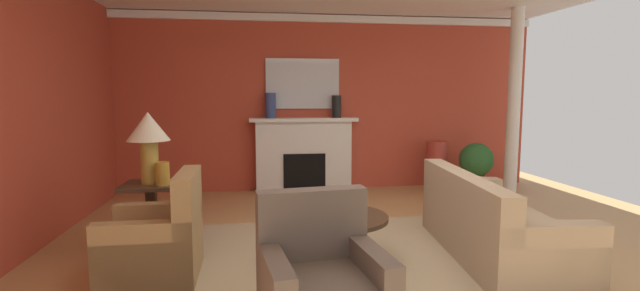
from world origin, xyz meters
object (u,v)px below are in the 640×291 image
(vase_mantel_right, at_px, (336,107))
(vase_tall_corner, at_px, (436,166))
(mantel_mirror, at_px, (303,84))
(potted_plant, at_px, (476,163))
(armchair_near_window, at_px, (157,244))
(vase_mantel_left, at_px, (270,106))
(armchair_facing_fireplace, at_px, (322,291))
(table_lamp, at_px, (148,134))
(fireplace, at_px, (304,157))
(sofa, at_px, (491,228))
(vase_on_side_table, at_px, (163,174))
(coffee_table, at_px, (337,227))
(side_table, at_px, (152,211))

(vase_mantel_right, xyz_separation_m, vase_tall_corner, (1.68, -0.25, -1.01))
(mantel_mirror, height_order, potted_plant, mantel_mirror)
(armchair_near_window, xyz_separation_m, vase_mantel_left, (1.12, 3.40, 1.14))
(armchair_facing_fireplace, distance_m, table_lamp, 2.67)
(fireplace, xyz_separation_m, armchair_near_window, (-1.67, -3.44, -0.28))
(armchair_near_window, bearing_deg, sofa, 1.15)
(vase_mantel_right, distance_m, vase_tall_corner, 1.97)
(armchair_facing_fireplace, xyz_separation_m, vase_mantel_left, (-0.19, 4.55, 1.14))
(vase_on_side_table, bearing_deg, table_lamp, 141.34)
(vase_on_side_table, relative_size, vase_mantel_left, 0.58)
(mantel_mirror, distance_m, armchair_facing_fireplace, 4.97)
(armchair_facing_fireplace, distance_m, vase_tall_corner, 5.02)
(coffee_table, relative_size, vase_on_side_table, 4.18)
(armchair_near_window, relative_size, vase_mantel_right, 2.55)
(armchair_near_window, bearing_deg, table_lamp, 105.16)
(armchair_facing_fireplace, bearing_deg, coffee_table, 75.56)
(fireplace, xyz_separation_m, side_table, (-1.90, -2.62, -0.19))
(coffee_table, xyz_separation_m, potted_plant, (2.84, 2.73, 0.16))
(sofa, relative_size, side_table, 3.11)
(vase_on_side_table, height_order, vase_mantel_left, vase_mantel_left)
(mantel_mirror, bearing_deg, potted_plant, -12.89)
(armchair_facing_fireplace, xyz_separation_m, vase_mantel_right, (0.91, 4.55, 1.12))
(fireplace, height_order, mantel_mirror, mantel_mirror)
(fireplace, bearing_deg, armchair_facing_fireplace, -94.45)
(mantel_mirror, xyz_separation_m, vase_tall_corner, (2.23, -0.42, -1.39))
(armchair_facing_fireplace, bearing_deg, vase_tall_corner, 58.99)
(armchair_near_window, xyz_separation_m, vase_tall_corner, (3.90, 3.15, 0.12))
(armchair_near_window, xyz_separation_m, side_table, (-0.22, 0.82, 0.09))
(sofa, relative_size, table_lamp, 2.90)
(table_lamp, distance_m, vase_mantel_right, 3.56)
(vase_mantel_right, xyz_separation_m, vase_on_side_table, (-2.30, -2.69, -0.61))
(mantel_mirror, bearing_deg, table_lamp, -124.70)
(vase_tall_corner, bearing_deg, vase_on_side_table, -148.46)
(vase_on_side_table, bearing_deg, vase_mantel_left, 66.00)
(vase_tall_corner, xyz_separation_m, vase_mantel_left, (-2.78, 0.25, 1.03))
(sofa, height_order, vase_mantel_left, vase_mantel_left)
(side_table, height_order, table_lamp, table_lamp)
(fireplace, bearing_deg, coffee_table, -90.20)
(vase_on_side_table, bearing_deg, sofa, -11.00)
(vase_mantel_left, distance_m, potted_plant, 3.54)
(table_lamp, bearing_deg, potted_plant, 23.89)
(vase_tall_corner, bearing_deg, coffee_table, -127.14)
(side_table, distance_m, table_lamp, 0.82)
(vase_on_side_table, relative_size, potted_plant, 0.29)
(vase_on_side_table, distance_m, vase_mantel_left, 3.01)
(mantel_mirror, xyz_separation_m, sofa, (1.54, -3.50, -1.51))
(armchair_near_window, distance_m, vase_mantel_left, 3.75)
(coffee_table, bearing_deg, fireplace, 89.80)
(vase_tall_corner, bearing_deg, mantel_mirror, 169.33)
(armchair_facing_fireplace, relative_size, vase_on_side_table, 3.97)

